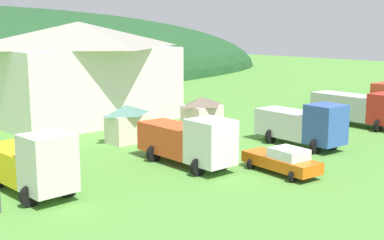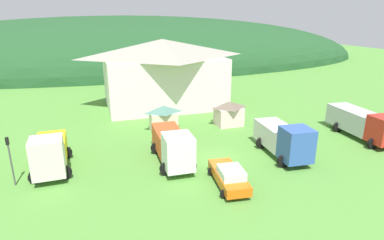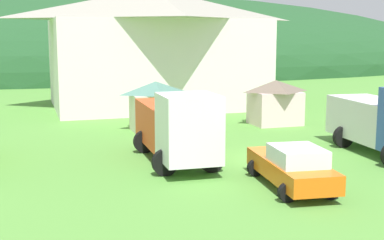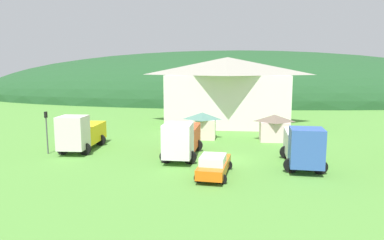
% 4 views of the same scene
% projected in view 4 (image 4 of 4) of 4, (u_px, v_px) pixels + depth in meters
% --- Properties ---
extents(ground_plane, '(200.00, 200.00, 0.00)m').
position_uv_depth(ground_plane, '(225.00, 159.00, 30.01)').
color(ground_plane, '#518C38').
extents(forested_hill_backdrop, '(142.08, 60.00, 24.86)m').
position_uv_depth(forested_hill_backdrop, '(229.00, 97.00, 95.35)').
color(forested_hill_backdrop, '#1E4723').
rests_on(forested_hill_backdrop, ground).
extents(depot_building, '(17.06, 12.66, 9.29)m').
position_uv_depth(depot_building, '(227.00, 90.00, 48.71)').
color(depot_building, white).
rests_on(depot_building, ground).
extents(play_shed_cream, '(3.14, 2.16, 2.95)m').
position_uv_depth(play_shed_cream, '(202.00, 125.00, 38.60)').
color(play_shed_cream, beige).
rests_on(play_shed_cream, ground).
extents(play_shed_pink, '(3.21, 2.57, 2.85)m').
position_uv_depth(play_shed_pink, '(274.00, 127.00, 37.52)').
color(play_shed_pink, beige).
rests_on(play_shed_pink, ground).
extents(flatbed_truck_yellow, '(3.29, 6.77, 3.54)m').
position_uv_depth(flatbed_truck_yellow, '(81.00, 133.00, 33.05)').
color(flatbed_truck_yellow, silver).
rests_on(flatbed_truck_yellow, ground).
extents(heavy_rig_white, '(3.21, 7.50, 3.31)m').
position_uv_depth(heavy_rig_white, '(182.00, 138.00, 30.48)').
color(heavy_rig_white, white).
rests_on(heavy_rig_white, ground).
extents(box_truck_blue, '(3.48, 7.19, 3.40)m').
position_uv_depth(box_truck_blue, '(303.00, 145.00, 27.73)').
color(box_truck_blue, '#3356AD').
rests_on(box_truck_blue, ground).
extents(service_pickup_orange, '(2.65, 5.32, 1.66)m').
position_uv_depth(service_pickup_orange, '(214.00, 165.00, 25.26)').
color(service_pickup_orange, orange).
rests_on(service_pickup_orange, ground).
extents(traffic_light_west, '(0.20, 0.32, 3.90)m').
position_uv_depth(traffic_light_west, '(47.00, 128.00, 31.65)').
color(traffic_light_west, '#4C4C51').
rests_on(traffic_light_west, ground).
extents(traffic_cone_near_pickup, '(0.36, 0.36, 0.62)m').
position_uv_depth(traffic_cone_near_pickup, '(290.00, 173.00, 26.18)').
color(traffic_cone_near_pickup, orange).
rests_on(traffic_cone_near_pickup, ground).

